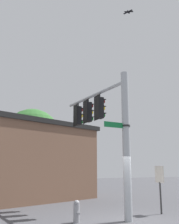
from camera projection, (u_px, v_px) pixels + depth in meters
ground_plane at (129, 221)px, 10.26m from camera, size 80.00×80.00×0.00m
signal_pole at (126, 143)px, 10.90m from camera, size 0.32×0.32×6.13m
mast_arm at (93, 96)px, 13.66m from camera, size 5.24×0.73×0.15m
traffic_light_nearest_pole at (100, 108)px, 12.99m from camera, size 0.54×0.49×1.31m
traffic_light_mid_inner at (88, 112)px, 13.95m from camera, size 0.54×0.49×1.31m
traffic_light_mid_outer at (78, 116)px, 14.91m from camera, size 0.54×0.49×1.31m
street_name_sign at (121, 126)px, 10.92m from camera, size 0.36×1.26×0.22m
bird_flying at (128, 12)px, 13.12m from camera, size 0.45×0.37×0.14m
storefront_building at (9, 161)px, 17.28m from camera, size 10.36×12.28×4.99m
tree_by_storefront at (32, 138)px, 20.11m from camera, size 4.40×4.40×6.52m
fire_hydrant at (77, 211)px, 10.11m from camera, size 0.35×0.24×0.82m
historical_marker at (160, 182)px, 12.18m from camera, size 0.60×0.08×2.13m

